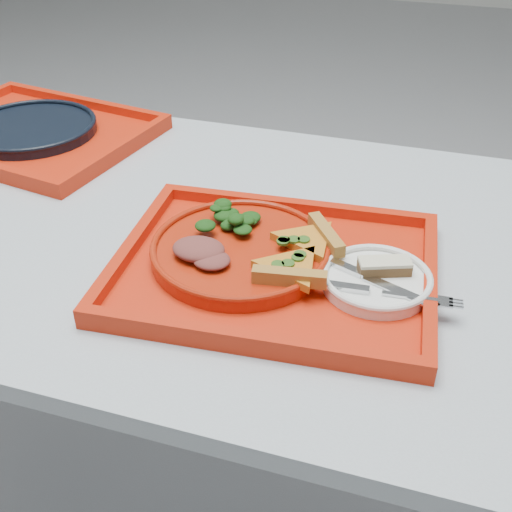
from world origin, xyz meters
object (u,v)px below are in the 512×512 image
dessert_bar (384,266)px  tray_far (33,136)px  dinner_plate (240,252)px  navy_plate (32,129)px  tray_main (275,271)px

dessert_bar → tray_far: bearing=138.0°
dinner_plate → navy_plate: bearing=151.6°
navy_plate → dessert_bar: (0.76, -0.29, 0.02)m
navy_plate → dessert_bar: dessert_bar is taller
dinner_plate → dessert_bar: (0.21, 0.01, 0.01)m
dinner_plate → navy_plate: dinner_plate is taller
dinner_plate → navy_plate: (-0.55, 0.30, -0.00)m
tray_far → navy_plate: 0.01m
dinner_plate → tray_main: bearing=-10.3°
tray_main → dinner_plate: size_ratio=1.73×
dinner_plate → navy_plate: 0.62m
navy_plate → dessert_bar: bearing=-21.0°
tray_far → dinner_plate: bearing=-19.0°
tray_main → navy_plate: 0.68m
tray_main → tray_far: bearing=148.7°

